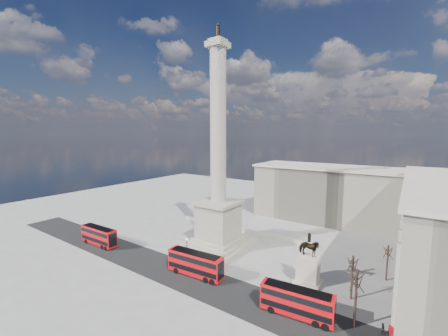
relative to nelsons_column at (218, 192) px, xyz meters
name	(u,v)px	position (x,y,z in m)	size (l,w,h in m)	color
ground	(205,253)	(0.00, -5.00, -12.92)	(180.00, 180.00, 0.00)	#9B9993
asphalt_road	(193,279)	(5.00, -15.00, -12.91)	(120.00, 9.00, 0.01)	black
nelsons_column	(218,192)	(0.00, 0.00, 0.00)	(14.00, 14.00, 49.85)	#A39D88
balustrade_wall	(242,230)	(0.00, 11.00, -12.37)	(40.00, 0.60, 1.10)	beige
building_northeast	(342,195)	(20.00, 35.00, -4.59)	(51.00, 17.00, 16.60)	#B0AA90
red_bus_a	(99,236)	(-23.58, -15.74, -10.65)	(10.73, 2.81, 4.32)	red
red_bus_b	(196,264)	(4.68, -13.80, -10.58)	(11.16, 3.39, 4.46)	red
red_bus_c	(297,302)	(24.16, -14.39, -10.71)	(10.54, 3.35, 4.20)	red
victorian_lamp	(187,250)	(1.15, -12.23, -9.38)	(0.51, 0.51, 6.00)	black
equestrian_statue	(308,266)	(22.66, -4.62, -9.66)	(4.50, 3.38, 9.24)	beige
bare_tree_near	(357,280)	(31.39, -12.16, -6.06)	(1.99, 1.99, 8.70)	#332319
bare_tree_mid	(353,263)	(29.85, -5.35, -6.97)	(1.99, 1.99, 7.55)	#332319
bare_tree_far	(388,251)	(34.04, 4.31, -7.46)	(1.70, 1.70, 6.93)	#332319
pedestrian_walking	(326,306)	(27.40, -10.91, -11.97)	(0.69, 0.45, 1.89)	black
pedestrian_standing	(382,329)	(34.66, -11.50, -12.15)	(0.75, 0.58, 1.53)	black
pedestrian_crossing	(217,267)	(6.90, -10.20, -12.11)	(0.94, 0.39, 1.61)	black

